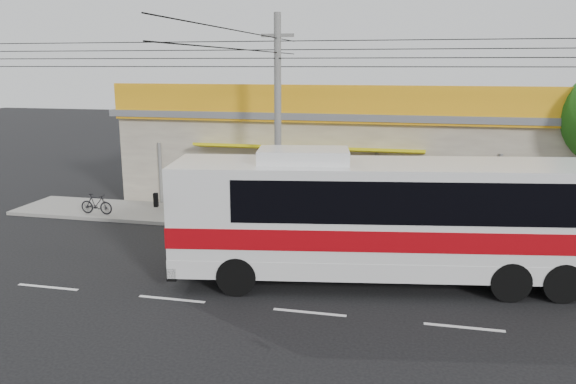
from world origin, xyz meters
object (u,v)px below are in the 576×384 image
(coach_bus, at_px, (403,213))
(utility_pole, at_px, (278,53))
(motorbike_dark, at_px, (96,204))
(motorbike_red, at_px, (207,200))

(coach_bus, xyz_separation_m, utility_pole, (-5.03, 4.85, 4.78))
(motorbike_dark, bearing_deg, utility_pole, -88.14)
(coach_bus, height_order, motorbike_dark, coach_bus)
(utility_pole, bearing_deg, coach_bus, -43.97)
(motorbike_red, height_order, utility_pole, utility_pole)
(coach_bus, bearing_deg, motorbike_dark, 150.73)
(motorbike_dark, relative_size, utility_pole, 0.04)
(utility_pole, bearing_deg, motorbike_red, 156.38)
(coach_bus, xyz_separation_m, motorbike_dark, (-13.16, 4.70, -1.60))
(motorbike_red, distance_m, motorbike_dark, 4.80)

